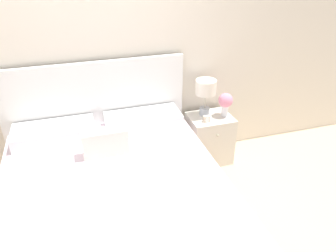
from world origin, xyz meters
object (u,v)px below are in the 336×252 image
(nightstand, at_px, (209,138))
(alarm_clock, at_px, (207,119))
(bed, at_px, (114,199))
(table_lamp, at_px, (206,90))
(flower_vase, at_px, (226,102))

(nightstand, relative_size, alarm_clock, 8.25)
(bed, relative_size, table_lamp, 5.03)
(flower_vase, bearing_deg, nightstand, 174.26)
(bed, distance_m, flower_vase, 1.63)
(bed, distance_m, alarm_clock, 1.35)
(nightstand, height_order, flower_vase, flower_vase)
(alarm_clock, bearing_deg, flower_vase, 16.30)
(bed, relative_size, nightstand, 3.68)
(nightstand, distance_m, table_lamp, 0.59)
(bed, distance_m, nightstand, 1.45)
(alarm_clock, bearing_deg, table_lamp, 75.96)
(bed, relative_size, alarm_clock, 30.34)
(flower_vase, bearing_deg, table_lamp, 158.10)
(nightstand, bearing_deg, bed, -148.34)
(bed, xyz_separation_m, table_lamp, (1.18, 0.83, 0.55))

